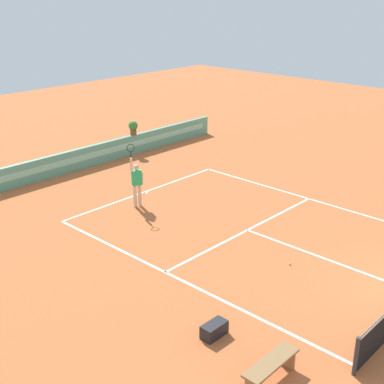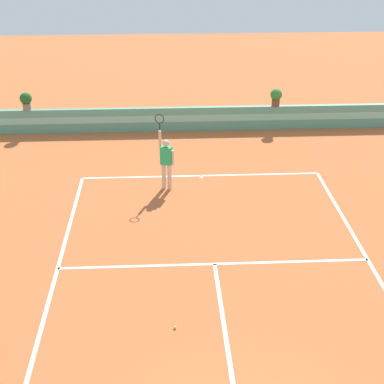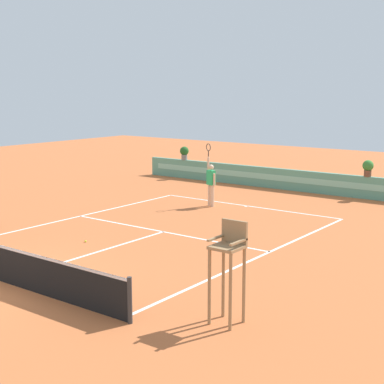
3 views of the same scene
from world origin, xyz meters
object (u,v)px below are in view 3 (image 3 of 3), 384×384
at_px(tennis_ball_near_baseline, 85,241).
at_px(potted_plant_far_left, 184,152).
at_px(umpire_chair, 229,260).
at_px(potted_plant_right, 368,167).
at_px(tennis_player, 211,181).

height_order(tennis_ball_near_baseline, potted_plant_far_left, potted_plant_far_left).
bearing_deg(umpire_chair, potted_plant_far_left, 130.19).
bearing_deg(potted_plant_far_left, potted_plant_right, 0.00).
relative_size(tennis_ball_near_baseline, potted_plant_right, 0.09).
relative_size(potted_plant_right, potted_plant_far_left, 1.00).
xyz_separation_m(umpire_chair, tennis_player, (-7.21, 9.68, -0.29)).
distance_m(tennis_player, tennis_ball_near_baseline, 7.14).
height_order(tennis_player, potted_plant_far_left, tennis_player).
xyz_separation_m(tennis_player, potted_plant_right, (4.58, 5.44, 0.36)).
xyz_separation_m(potted_plant_right, potted_plant_far_left, (-10.15, 0.00, 0.00)).
height_order(umpire_chair, tennis_player, tennis_player).
height_order(umpire_chair, tennis_ball_near_baseline, umpire_chair).
relative_size(umpire_chair, potted_plant_right, 2.96).
height_order(potted_plant_right, potted_plant_far_left, same).
height_order(tennis_ball_near_baseline, potted_plant_right, potted_plant_right).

